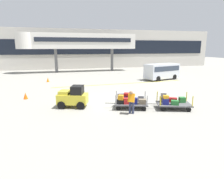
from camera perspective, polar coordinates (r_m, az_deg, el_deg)
name	(u,v)px	position (r m, az deg, el deg)	size (l,w,h in m)	color
ground_plane	(111,101)	(15.80, -0.36, -3.35)	(120.00, 120.00, 0.00)	gray
apron_lead_line	(122,84)	(23.23, 2.85, 1.72)	(16.21, 0.20, 0.01)	yellow
terminal_building	(80,49)	(40.92, -9.36, 11.65)	(58.23, 2.51, 7.82)	#BCB7AD
jet_bridge	(74,41)	(34.85, -11.01, 13.69)	(20.04, 3.00, 6.59)	silver
baggage_tug	(73,97)	(14.28, -11.35, -2.18)	(2.34, 1.75, 1.58)	gold
baggage_cart_lead	(130,101)	(13.88, 5.34, -3.31)	(3.08, 2.03, 1.10)	#4C4C4F
baggage_cart_middle	(172,102)	(14.33, 17.11, -3.46)	(3.08, 2.03, 1.10)	#4C4C4F
baggage_handler	(131,101)	(12.62, 5.72, -3.39)	(0.57, 0.57, 1.56)	#2D334C
shuttle_van	(162,70)	(26.98, 14.43, 5.47)	(5.14, 3.17, 2.10)	silver
safety_cone_near	(48,80)	(25.71, -18.31, 2.75)	(0.36, 0.36, 0.55)	orange
safety_cone_far	(25,96)	(17.85, -24.06, -1.70)	(0.36, 0.36, 0.55)	#EA590F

